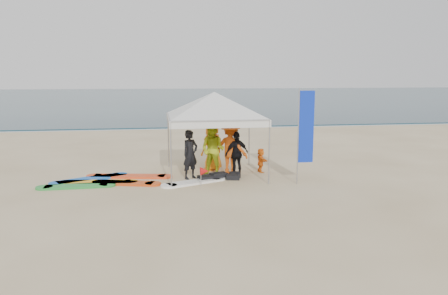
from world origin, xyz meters
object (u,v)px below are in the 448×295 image
person_black_b (237,154)px  person_seated (261,160)px  person_orange_b (212,146)px  surfboard_spread (118,181)px  marker_pennant (204,171)px  canopy_tent (214,92)px  person_black_a (190,154)px  person_yellow (213,150)px  person_orange_a (231,148)px  feather_flag (305,128)px

person_black_b → person_seated: size_ratio=1.78×
person_orange_b → surfboard_spread: (-3.42, -1.41, -0.91)m
person_black_b → marker_pennant: bearing=24.7°
person_orange_b → canopy_tent: (-0.02, -0.82, 2.06)m
marker_pennant → surfboard_spread: size_ratio=0.11×
person_seated → marker_pennant: bearing=121.7°
person_black_a → canopy_tent: size_ratio=0.38×
person_black_a → surfboard_spread: person_black_a is taller
person_yellow → person_seated: size_ratio=2.09×
person_orange_a → marker_pennant: bearing=86.4°
feather_flag → surfboard_spread: bearing=169.5°
surfboard_spread → person_black_a: bearing=3.5°
canopy_tent → feather_flag: 3.47m
person_orange_a → feather_flag: 2.94m
marker_pennant → person_black_b: bearing=46.1°
canopy_tent → feather_flag: bearing=-31.7°
person_black_a → person_orange_b: (0.94, 1.25, 0.08)m
person_black_a → marker_pennant: bearing=-106.9°
person_black_b → person_seated: person_black_b is taller
person_yellow → person_orange_a: person_orange_a is taller
canopy_tent → surfboard_spread: 4.55m
person_black_b → feather_flag: bearing=120.9°
person_orange_b → feather_flag: size_ratio=0.59×
person_black_a → marker_pennant: size_ratio=2.70×
person_seated → marker_pennant: 2.90m
person_black_b → marker_pennant: (-1.32, -1.37, -0.31)m
person_orange_a → person_seated: bearing=-137.7°
surfboard_spread → canopy_tent: bearing=9.7°
canopy_tent → marker_pennant: canopy_tent is taller
person_seated → person_yellow: bearing=93.3°
person_orange_b → canopy_tent: 2.22m
person_orange_b → feather_flag: (2.77, -2.55, 0.93)m
person_black_b → person_black_a: bearing=-12.9°
surfboard_spread → person_seated: bearing=8.7°
canopy_tent → person_yellow: bearing=-132.4°
person_yellow → marker_pennant: person_yellow is taller
person_seated → person_black_b: bearing=105.7°
person_black_b → canopy_tent: canopy_tent is taller
person_yellow → person_seated: bearing=40.7°
person_black_a → person_black_b: size_ratio=1.07×
person_orange_a → feather_flag: bearing=174.3°
person_seated → marker_pennant: size_ratio=1.42×
person_black_a → feather_flag: feather_flag is taller
person_orange_a → feather_flag: size_ratio=0.61×
person_seated → surfboard_spread: (-5.17, -0.79, -0.42)m
person_orange_a → canopy_tent: bearing=32.7°
person_black_a → person_black_b: (1.70, 0.25, -0.06)m
person_orange_a → person_seated: 1.31m
canopy_tent → marker_pennant: bearing=-109.1°
person_yellow → person_orange_b: 0.90m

